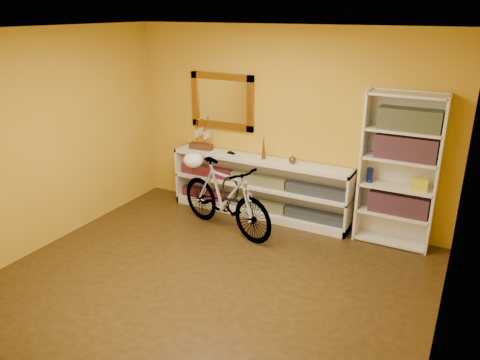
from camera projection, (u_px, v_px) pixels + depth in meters
The scene contains 24 objects.
floor at pixel (210, 282), 5.02m from camera, with size 4.50×4.00×0.01m, color #2F200D.
ceiling at pixel (203, 30), 4.11m from camera, with size 4.50×4.00×0.01m, color silver.
back_wall at pixel (285, 126), 6.23m from camera, with size 4.50×0.01×2.60m, color gold.
left_wall at pixel (46, 140), 5.55m from camera, with size 0.01×4.00×2.60m, color gold.
right_wall at pixel (456, 213), 3.58m from camera, with size 0.01×4.00×2.60m, color gold.
gilt_mirror at pixel (222, 101), 6.52m from camera, with size 0.98×0.06×0.78m, color brown.
wall_socket at pixel (344, 210), 6.19m from camera, with size 0.09×0.01×0.09m, color silver.
console_unit at pixel (259, 187), 6.50m from camera, with size 2.60×0.35×0.85m, color silver, non-canonical shape.
cd_row_lower at pixel (258, 204), 6.57m from camera, with size 2.50×0.13×0.14m, color black.
cd_row_upper at pixel (258, 180), 6.45m from camera, with size 2.50×0.13×0.14m, color navy.
model_ship at pixel (201, 135), 6.69m from camera, with size 0.35×0.13×0.42m, color #3F2011, non-canonical shape.
toy_car at pixel (231, 154), 6.54m from camera, with size 0.00×0.00×0.00m, color black.
bronze_ornament at pixel (264, 147), 6.27m from camera, with size 0.06×0.06×0.34m, color brown.
decorative_orb at pixel (293, 160), 6.12m from camera, with size 0.10×0.10×0.10m, color brown.
bookcase at pixel (399, 172), 5.54m from camera, with size 0.90×0.30×1.90m, color silver, non-canonical shape.
book_row_a at pixel (399, 203), 5.66m from camera, with size 0.70×0.22×0.26m, color maroon.
book_row_b at pixel (406, 148), 5.41m from camera, with size 0.70×0.22×0.28m, color maroon.
book_row_c at pixel (410, 119), 5.30m from camera, with size 0.70×0.22×0.25m, color #16434E.
travel_mug at pixel (370, 175), 5.70m from camera, with size 0.08×0.08×0.18m, color #162097.
red_tin at pixel (388, 119), 5.44m from camera, with size 0.15×0.15×0.19m, color maroon.
yellow_bag at pixel (419, 185), 5.44m from camera, with size 0.19×0.13×0.15m, color yellow.
bicycle at pixel (225, 197), 6.02m from camera, with size 1.63×0.42×0.96m, color silver.
helmet at pixel (193, 160), 6.30m from camera, with size 0.27×0.26×0.21m, color white.
u_lock at pixel (230, 189), 5.90m from camera, with size 0.24×0.24×0.03m, color black.
Camera 1 is at (2.29, -3.67, 2.79)m, focal length 34.69 mm.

